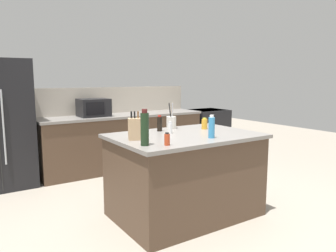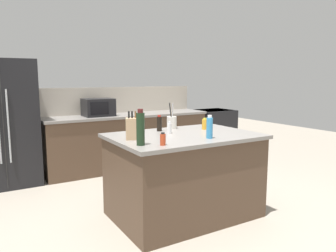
{
  "view_description": "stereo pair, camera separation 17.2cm",
  "coord_description": "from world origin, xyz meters",
  "views": [
    {
      "loc": [
        -2.13,
        -2.9,
        1.56
      ],
      "look_at": [
        0.0,
        0.35,
        0.99
      ],
      "focal_mm": 35.0,
      "sensor_mm": 36.0,
      "label": 1
    },
    {
      "loc": [
        -1.99,
        -2.99,
        1.56
      ],
      "look_at": [
        0.0,
        0.35,
        0.99
      ],
      "focal_mm": 35.0,
      "sensor_mm": 36.0,
      "label": 2
    }
  ],
  "objects": [
    {
      "name": "soy_sauce_bottle",
      "position": [
        -0.12,
        0.34,
        1.03
      ],
      "size": [
        0.06,
        0.06,
        0.19
      ],
      "color": "black",
      "rests_on": "kitchen_island"
    },
    {
      "name": "refrigerator",
      "position": [
        -1.66,
        2.25,
        0.91
      ],
      "size": [
        0.96,
        0.75,
        1.83
      ],
      "color": "black",
      "rests_on": "ground_plane"
    },
    {
      "name": "wall_backsplash",
      "position": [
        0.3,
        2.52,
        1.17
      ],
      "size": [
        2.85,
        0.03,
        0.46
      ],
      "primitive_type": "cube",
      "color": "#B2A899",
      "rests_on": "back_counter_run"
    },
    {
      "name": "wine_bottle",
      "position": [
        -0.67,
        -0.28,
        1.1
      ],
      "size": [
        0.08,
        0.08,
        0.34
      ],
      "color": "black",
      "rests_on": "kitchen_island"
    },
    {
      "name": "dish_soap_bottle",
      "position": [
        0.1,
        -0.33,
        1.05
      ],
      "size": [
        0.07,
        0.07,
        0.24
      ],
      "color": "#3384BC",
      "rests_on": "kitchen_island"
    },
    {
      "name": "microwave",
      "position": [
        -0.23,
        2.2,
        1.08
      ],
      "size": [
        0.48,
        0.39,
        0.29
      ],
      "color": "black",
      "rests_on": "back_counter_run"
    },
    {
      "name": "salt_shaker",
      "position": [
        -0.1,
        0.15,
        1.0
      ],
      "size": [
        0.05,
        0.05,
        0.13
      ],
      "color": "silver",
      "rests_on": "kitchen_island"
    },
    {
      "name": "range_oven",
      "position": [
        2.17,
        2.2,
        0.47
      ],
      "size": [
        0.76,
        0.65,
        0.92
      ],
      "color": "black",
      "rests_on": "ground_plane"
    },
    {
      "name": "knife_block",
      "position": [
        -0.62,
        0.02,
        1.05
      ],
      "size": [
        0.16,
        0.14,
        0.29
      ],
      "rotation": [
        0.0,
        0.0,
        -0.38
      ],
      "color": "tan",
      "rests_on": "kitchen_island"
    },
    {
      "name": "back_counter_run",
      "position": [
        0.3,
        2.2,
        0.47
      ],
      "size": [
        2.89,
        0.66,
        0.94
      ],
      "color": "#4C3828",
      "rests_on": "ground_plane"
    },
    {
      "name": "utensil_crock",
      "position": [
        0.1,
        0.43,
        1.02
      ],
      "size": [
        0.12,
        0.12,
        0.32
      ],
      "color": "beige",
      "rests_on": "kitchen_island"
    },
    {
      "name": "spice_jar_paprika",
      "position": [
        -0.5,
        -0.39,
        1.0
      ],
      "size": [
        0.05,
        0.05,
        0.12
      ],
      "color": "#B73D1E",
      "rests_on": "kitchen_island"
    },
    {
      "name": "honey_jar",
      "position": [
        0.42,
        0.17,
        1.0
      ],
      "size": [
        0.07,
        0.07,
        0.14
      ],
      "color": "gold",
      "rests_on": "kitchen_island"
    },
    {
      "name": "ground_plane",
      "position": [
        0.0,
        0.0,
        0.0
      ],
      "size": [
        14.0,
        14.0,
        0.0
      ],
      "primitive_type": "plane",
      "color": "gray"
    },
    {
      "name": "kitchen_island",
      "position": [
        0.0,
        0.0,
        0.47
      ],
      "size": [
        1.61,
        1.1,
        0.94
      ],
      "color": "#4C3828",
      "rests_on": "ground_plane"
    }
  ]
}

